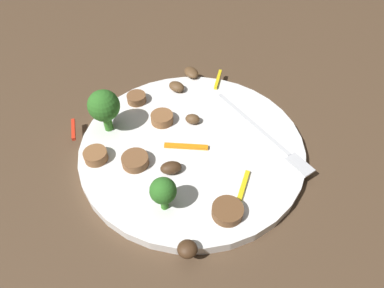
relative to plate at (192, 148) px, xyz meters
The scene contains 19 objects.
ground_plane 0.01m from the plate, ahead, with size 1.40×1.40×0.00m, color #4C3826.
plate is the anchor object (origin of this frame).
fork 0.10m from the plate, 58.13° to the left, with size 0.18×0.03×0.00m.
broccoli_floret_0 0.11m from the plate, 56.19° to the right, with size 0.03×0.03×0.05m.
broccoli_floret_1 0.13m from the plate, 142.78° to the right, with size 0.04×0.04×0.06m.
sausage_slice_0 0.08m from the plate, 103.09° to the right, with size 0.03×0.03×0.01m, color brown.
sausage_slice_1 0.11m from the plate, 18.29° to the right, with size 0.03×0.03×0.01m, color brown.
sausage_slice_2 0.12m from the plate, 116.48° to the right, with size 0.03×0.03×0.01m, color brown.
sausage_slice_3 0.06m from the plate, behind, with size 0.03×0.03×0.01m, color brown.
sausage_slice_4 0.12m from the plate, behind, with size 0.03×0.03×0.01m, color brown.
mushroom_0 0.12m from the plate, 153.13° to the left, with size 0.03×0.02×0.01m, color brown.
mushroom_1 0.05m from the plate, 67.70° to the right, with size 0.03×0.02×0.01m, color #422B19.
mushroom_2 0.15m from the plate, 141.84° to the left, with size 0.03×0.02×0.01m, color brown.
mushroom_3 0.04m from the plate, 140.26° to the left, with size 0.02×0.02×0.01m, color brown.
mushroom_4 0.15m from the plate, 40.30° to the right, with size 0.02×0.02×0.01m, color #422B19.
pepper_strip_0 0.16m from the plate, 137.34° to the right, with size 0.04×0.00×0.00m, color red.
pepper_strip_1 0.01m from the plate, 63.35° to the right, with size 0.06×0.01×0.00m, color orange.
pepper_strip_2 0.14m from the plate, 124.77° to the left, with size 0.05×0.00×0.00m, color yellow.
pepper_strip_3 0.09m from the plate, ahead, with size 0.06×0.01×0.00m, color yellow.
Camera 1 is at (0.24, -0.19, 0.35)m, focal length 32.42 mm.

